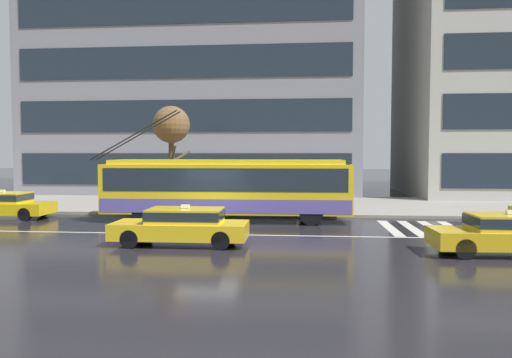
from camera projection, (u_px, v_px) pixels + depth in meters
name	position (u px, v px, depth m)	size (l,w,h in m)	color
ground_plane	(208.00, 229.00, 19.96)	(160.00, 160.00, 0.00)	#242226
sidewalk_slab	(237.00, 204.00, 29.14)	(80.00, 10.00, 0.14)	gray
crosswalk_stripe_edge_near	(390.00, 228.00, 20.37)	(0.44, 4.40, 0.01)	beige
crosswalk_stripe_inner_a	(412.00, 228.00, 20.29)	(0.44, 4.40, 0.01)	beige
crosswalk_stripe_center	(434.00, 228.00, 20.21)	(0.44, 4.40, 0.01)	beige
crosswalk_stripe_inner_b	(456.00, 229.00, 20.12)	(0.44, 4.40, 0.01)	beige
lane_centre_line	(202.00, 234.00, 18.77)	(72.00, 0.14, 0.01)	silver
trolleybus	(228.00, 187.00, 22.46)	(12.16, 2.73, 5.16)	yellow
taxi_queued_behind_bus	(4.00, 204.00, 23.35)	(4.37, 1.88, 1.39)	yellow
taxi_oncoming_near	(182.00, 225.00, 16.57)	(4.64, 1.76, 1.39)	yellow
taxi_oncoming_far	(507.00, 232.00, 14.95)	(4.47, 1.84, 1.39)	gold
pedestrian_at_shelter	(202.00, 180.00, 24.86)	(1.26, 1.26, 1.99)	#53503E
pedestrian_approaching_curb	(295.00, 180.00, 26.10)	(0.98, 0.98, 1.96)	#4D523E
street_tree_bare	(171.00, 127.00, 26.09)	(2.01, 2.01, 5.59)	brown
office_tower_corner_left	(202.00, 10.00, 40.22)	(25.36, 14.53, 30.35)	gray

